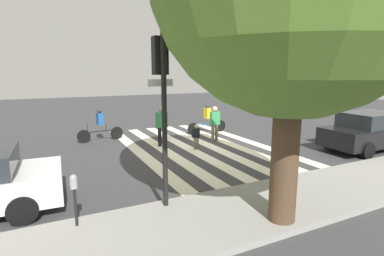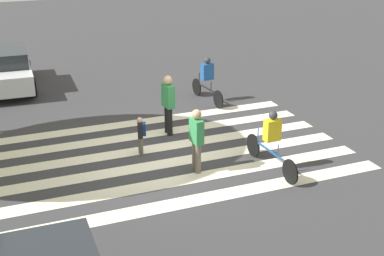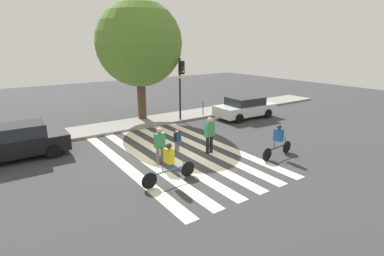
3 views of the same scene
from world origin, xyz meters
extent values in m
plane|color=#38383A|center=(0.00, 0.00, 0.00)|extent=(60.00, 60.00, 0.00)
cube|color=gray|center=(0.00, 6.25, 0.07)|extent=(36.00, 2.50, 0.14)
cube|color=#F2EDCC|center=(-2.60, 0.00, 0.00)|extent=(0.52, 10.00, 0.01)
cube|color=#F2EDCC|center=(-1.56, 0.00, 0.00)|extent=(0.52, 10.00, 0.01)
cube|color=#F2EDCC|center=(-0.52, 0.00, 0.00)|extent=(0.52, 10.00, 0.01)
cube|color=#F2EDCC|center=(0.52, 0.00, 0.00)|extent=(0.52, 10.00, 0.01)
cube|color=#F2EDCC|center=(1.56, 0.00, 0.00)|extent=(0.52, 10.00, 0.01)
cube|color=#F2EDCC|center=(2.60, 0.00, 0.00)|extent=(0.52, 10.00, 0.01)
cylinder|color=black|center=(3.55, 5.29, 2.12)|extent=(0.12, 0.12, 4.24)
cube|color=black|center=(3.55, 5.08, 3.62)|extent=(0.32, 0.26, 0.84)
cube|color=silver|center=(3.55, 5.08, 3.02)|extent=(0.60, 0.02, 0.16)
sphere|color=#590F0F|center=(3.55, 4.92, 3.85)|extent=(0.15, 0.15, 0.15)
sphere|color=#59470F|center=(3.55, 4.92, 3.62)|extent=(0.15, 0.15, 0.15)
sphere|color=gold|center=(3.55, 4.92, 3.39)|extent=(0.15, 0.15, 0.15)
cylinder|color=black|center=(5.56, 5.39, 0.48)|extent=(0.06, 0.06, 0.95)
cylinder|color=gray|center=(5.56, 5.39, 1.06)|extent=(0.15, 0.15, 0.22)
sphere|color=gray|center=(5.56, 5.39, 1.17)|extent=(0.14, 0.14, 0.14)
cylinder|color=#4C3826|center=(1.59, 7.05, 1.52)|extent=(0.57, 0.57, 3.04)
cylinder|color=#6B6051|center=(-1.32, -0.51, 0.39)|extent=(0.15, 0.15, 0.79)
cylinder|color=#6B6051|center=(-1.12, -0.51, 0.39)|extent=(0.15, 0.15, 0.79)
cube|color=#338C4C|center=(-1.22, -0.51, 1.10)|extent=(0.47, 0.23, 0.62)
sphere|color=tan|center=(-1.22, -0.51, 1.54)|extent=(0.25, 0.25, 0.25)
cylinder|color=#6B6051|center=(0.23, 0.50, 0.25)|extent=(0.10, 0.10, 0.51)
cylinder|color=#6B6051|center=(0.36, 0.50, 0.25)|extent=(0.10, 0.10, 0.51)
cube|color=black|center=(0.29, 0.50, 0.71)|extent=(0.32, 0.20, 0.40)
sphere|color=tan|center=(0.29, 0.50, 0.99)|extent=(0.16, 0.16, 0.16)
cube|color=navy|center=(0.32, 0.39, 0.71)|extent=(0.24, 0.16, 0.34)
cylinder|color=black|center=(1.28, -0.69, 0.43)|extent=(0.16, 0.16, 0.85)
cylinder|color=black|center=(1.50, -0.69, 0.43)|extent=(0.16, 0.16, 0.85)
cube|color=#338C4C|center=(1.39, -0.69, 1.19)|extent=(0.51, 0.26, 0.67)
sphere|color=tan|center=(1.39, -0.69, 1.66)|extent=(0.27, 0.27, 0.27)
cylinder|color=black|center=(4.45, -2.83, 0.31)|extent=(0.62, 0.10, 0.61)
cylinder|color=black|center=(2.89, -2.98, 0.31)|extent=(0.62, 0.10, 0.61)
cube|color=black|center=(3.67, -2.91, 0.48)|extent=(1.33, 0.16, 0.04)
cylinder|color=black|center=(3.40, -2.93, 0.64)|extent=(0.03, 0.03, 0.32)
cylinder|color=black|center=(4.25, -2.85, 0.68)|extent=(0.03, 0.03, 0.40)
cube|color=#1E5199|center=(3.67, -2.91, 1.07)|extent=(0.28, 0.42, 0.55)
sphere|color=#333338|center=(3.67, -2.91, 1.47)|extent=(0.22, 0.22, 0.22)
cylinder|color=black|center=(-0.94, -2.27, 0.31)|extent=(0.63, 0.07, 0.62)
cylinder|color=black|center=(-2.69, -2.36, 0.31)|extent=(0.63, 0.07, 0.62)
cube|color=#1E4C8C|center=(-1.81, -2.31, 0.48)|extent=(1.49, 0.11, 0.04)
cylinder|color=#1E4C8C|center=(-2.12, -2.33, 0.64)|extent=(0.03, 0.03, 0.32)
cylinder|color=#1E4C8C|center=(-1.16, -2.28, 0.68)|extent=(0.03, 0.03, 0.40)
cube|color=yellow|center=(-1.81, -2.31, 1.08)|extent=(0.26, 0.41, 0.55)
sphere|color=#333338|center=(-1.81, -2.31, 1.47)|extent=(0.22, 0.22, 0.22)
cube|color=black|center=(-6.23, 3.81, 0.63)|extent=(4.30, 1.86, 0.75)
cube|color=#23282D|center=(-6.23, 3.81, 1.30)|extent=(2.37, 1.68, 0.59)
cylinder|color=black|center=(-4.89, 4.66, 0.32)|extent=(0.64, 0.21, 0.64)
cylinder|color=black|center=(-4.92, 2.91, 0.32)|extent=(0.64, 0.21, 0.64)
cylinder|color=black|center=(-7.56, 2.95, 0.32)|extent=(0.64, 0.21, 0.64)
cylinder|color=black|center=(6.57, 4.53, 0.32)|extent=(0.65, 0.23, 0.64)
cylinder|color=black|center=(6.50, 2.63, 0.32)|extent=(0.65, 0.23, 0.64)
camera|label=1|loc=(5.95, 11.55, 3.27)|focal=28.00mm
camera|label=2|loc=(-12.53, 4.12, 6.09)|focal=50.00mm
camera|label=3|loc=(-7.09, -11.40, 5.14)|focal=28.00mm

